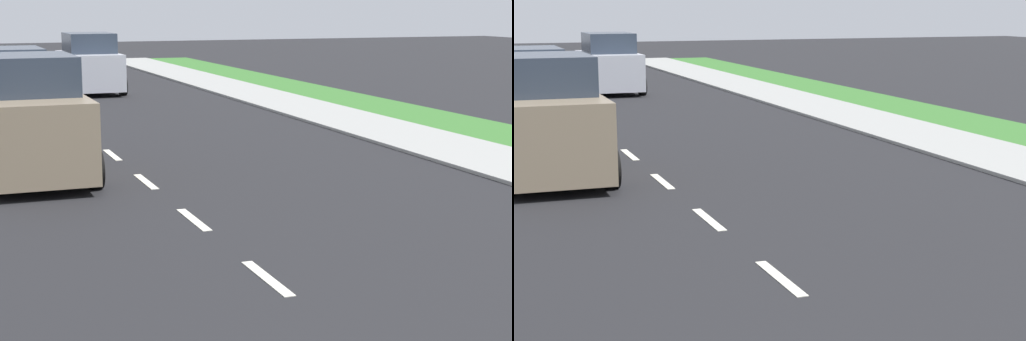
% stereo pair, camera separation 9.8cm
% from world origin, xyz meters
% --- Properties ---
extents(ground_plane, '(96.00, 96.00, 0.00)m').
position_xyz_m(ground_plane, '(0.00, 21.00, 0.00)').
color(ground_plane, black).
extents(lane_center_line, '(0.14, 46.40, 0.01)m').
position_xyz_m(lane_center_line, '(0.00, 25.20, 0.00)').
color(lane_center_line, silver).
rests_on(lane_center_line, ground).
extents(car_outgoing_far, '(2.08, 3.95, 2.15)m').
position_xyz_m(car_outgoing_far, '(1.90, 27.84, 1.00)').
color(car_outgoing_far, silver).
rests_on(car_outgoing_far, ground).
extents(car_oncoming_lead, '(2.08, 3.95, 2.28)m').
position_xyz_m(car_oncoming_lead, '(-1.88, 12.71, 1.06)').
color(car_oncoming_lead, gray).
rests_on(car_oncoming_lead, ground).
extents(car_oncoming_second, '(2.03, 4.28, 2.03)m').
position_xyz_m(car_oncoming_second, '(-1.48, 20.30, 0.95)').
color(car_oncoming_second, silver).
rests_on(car_oncoming_second, ground).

